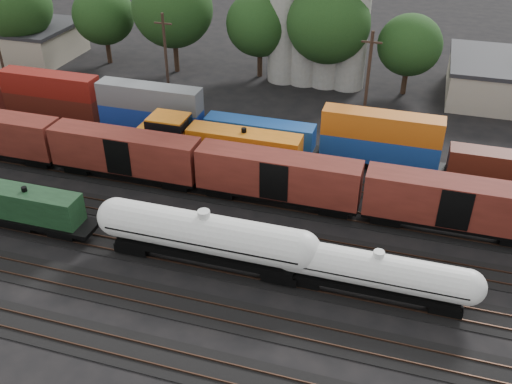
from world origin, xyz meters
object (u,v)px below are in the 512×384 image
(tank_car_a, at_px, (205,235))
(orange_locomotive, at_px, (213,143))
(green_locomotive, at_px, (1,201))
(grain_silo, at_px, (318,0))

(tank_car_a, distance_m, orange_locomotive, 15.78)
(green_locomotive, height_order, orange_locomotive, orange_locomotive)
(tank_car_a, height_order, orange_locomotive, tank_car_a)
(grain_silo, bearing_deg, tank_car_a, -90.04)
(tank_car_a, bearing_deg, grain_silo, 89.96)
(orange_locomotive, bearing_deg, tank_car_a, -71.93)
(tank_car_a, distance_m, grain_silo, 41.85)
(tank_car_a, bearing_deg, orange_locomotive, 108.07)
(tank_car_a, height_order, grain_silo, grain_silo)
(tank_car_a, relative_size, orange_locomotive, 0.96)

